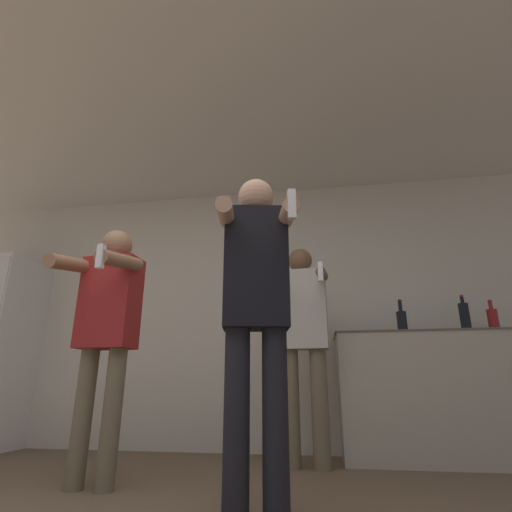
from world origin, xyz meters
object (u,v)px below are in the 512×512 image
bottle_green_wine (402,321)px  person_man_side (107,320)px  person_spectator_back (303,332)px  person_woman_foreground (256,302)px  bottle_amber_bourbon (465,316)px  bottle_tall_gin (493,319)px

bottle_green_wine → person_man_side: person_man_side is taller
bottle_green_wine → person_spectator_back: person_spectator_back is taller
person_man_side → person_spectator_back: (1.20, 0.83, 0.01)m
person_woman_foreground → bottle_green_wine: bearing=57.8°
bottle_amber_bourbon → bottle_tall_gin: (0.21, 0.00, -0.03)m
bottle_amber_bourbon → person_man_side: bearing=-155.6°
bottle_green_wine → bottle_tall_gin: size_ratio=1.10×
bottle_amber_bourbon → person_woman_foreground: person_woman_foreground is taller
person_woman_foreground → person_spectator_back: bearing=82.4°
bottle_green_wine → bottle_tall_gin: 0.71m
bottle_green_wine → person_woman_foreground: 1.85m
person_man_side → person_spectator_back: person_spectator_back is taller
bottle_green_wine → bottle_amber_bourbon: bearing=0.0°
person_woman_foreground → person_spectator_back: (0.17, 1.26, 0.02)m
person_woman_foreground → person_spectator_back: size_ratio=0.99×
bottle_amber_bourbon → person_spectator_back: size_ratio=0.19×
bottle_tall_gin → bottle_green_wine: bearing=-180.0°
person_man_side → person_spectator_back: bearing=34.7°
person_spectator_back → bottle_tall_gin: bearing=11.5°
bottle_green_wine → bottle_tall_gin: bearing=0.0°
person_man_side → person_spectator_back: size_ratio=0.95×
person_man_side → bottle_tall_gin: bearing=22.7°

